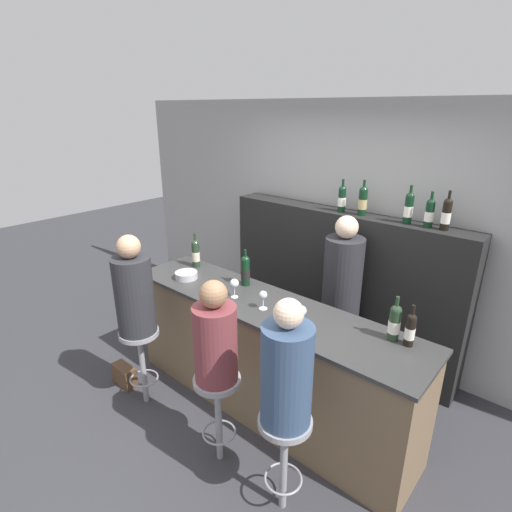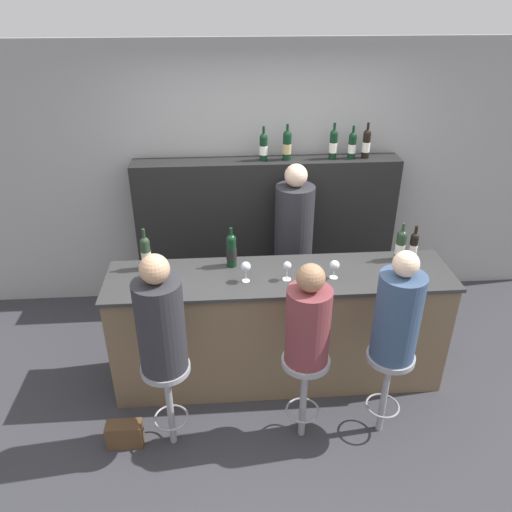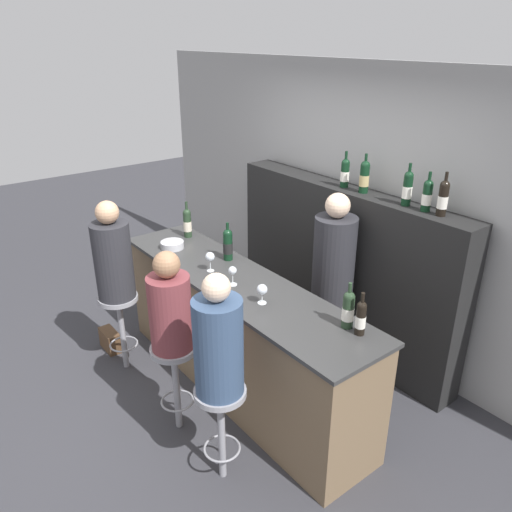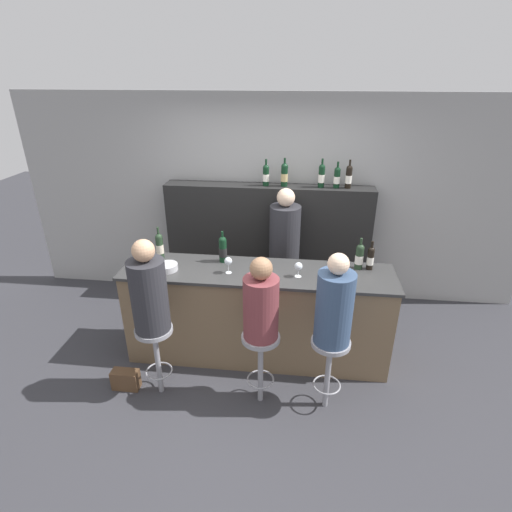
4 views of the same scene
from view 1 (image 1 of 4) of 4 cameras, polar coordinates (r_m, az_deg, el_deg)
The scene contains 25 objects.
ground_plane at distance 3.66m, azimuth -2.04°, elevation -22.83°, with size 16.00×16.00×0.00m, color #333338.
wall_back at distance 4.26m, azimuth 13.67°, elevation 3.35°, with size 6.40×0.05×2.60m.
bar_counter at distance 3.51m, azimuth 1.24°, elevation -14.25°, with size 2.70×0.63×1.02m.
back_bar_cabinet at distance 4.25m, azimuth 11.65°, elevation -4.03°, with size 2.53×0.28×1.56m.
wine_bottle_counter_0 at distance 3.98m, azimuth -8.61°, elevation 0.41°, with size 0.08×0.08×0.35m.
wine_bottle_counter_1 at distance 3.53m, azimuth -1.52°, elevation -2.05°, with size 0.08×0.08×0.33m.
wine_bottle_counter_2 at distance 2.88m, azimuth 19.19°, elevation -8.92°, with size 0.08×0.08×0.32m.
wine_bottle_counter_3 at distance 2.86m, azimuth 21.17°, elevation -9.71°, with size 0.07×0.07×0.30m.
wine_bottle_backbar_0 at distance 3.98m, azimuth 12.18°, elevation 8.05°, with size 0.08×0.08×0.31m.
wine_bottle_backbar_1 at distance 3.88m, azimuth 15.01°, elevation 7.66°, with size 0.08×0.08×0.33m.
wine_bottle_backbar_2 at distance 3.72m, azimuth 20.98°, elevation 6.46°, with size 0.07×0.07×0.33m.
wine_bottle_backbar_3 at distance 3.67m, azimuth 23.55°, elevation 5.69°, with size 0.07×0.07×0.30m.
wine_bottle_backbar_4 at distance 3.63m, azimuth 25.55°, elevation 5.44°, with size 0.07×0.07×0.33m.
wine_glass_0 at distance 3.31m, azimuth -3.11°, elevation -3.99°, with size 0.08×0.08×0.17m.
wine_glass_1 at distance 3.13m, azimuth 1.04°, elevation -5.70°, with size 0.07×0.07×0.15m.
wine_glass_2 at distance 2.94m, azimuth 6.50°, elevation -7.85°, with size 0.08×0.08×0.15m.
metal_bowl at distance 3.76m, azimuth -9.92°, elevation -2.71°, with size 0.21×0.21×0.06m.
bar_stool_left at distance 3.68m, azimuth -16.17°, elevation -12.50°, with size 0.34×0.34×0.73m.
guest_seated_left at distance 3.42m, azimuth -17.05°, elevation -4.83°, with size 0.32×0.32×0.85m.
bar_stool_middle at distance 3.05m, azimuth -5.49°, elevation -19.51°, with size 0.34×0.34×0.73m.
guest_seated_middle at distance 2.76m, azimuth -5.85°, elevation -11.63°, with size 0.30×0.30×0.75m.
bar_stool_right at distance 2.75m, azimuth 4.09°, elevation -24.85°, with size 0.34×0.34×0.73m.
guest_seated_right at distance 2.41m, azimuth 4.41°, elevation -16.05°, with size 0.31×0.31×0.81m.
bartender at distance 3.89m, azimuth 11.94°, elevation -6.97°, with size 0.36×0.36×1.63m.
handbag at distance 4.19m, azimuth -18.28°, elevation -15.86°, with size 0.26×0.12×0.20m.
Camera 1 is at (1.84, -1.93, 2.51)m, focal length 28.00 mm.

